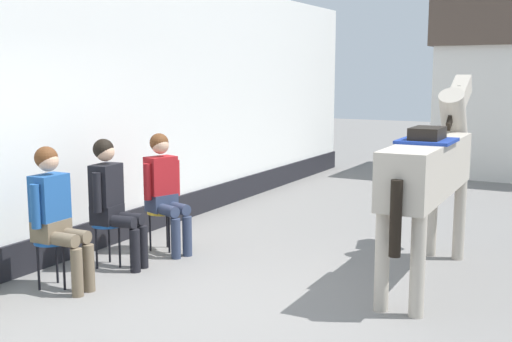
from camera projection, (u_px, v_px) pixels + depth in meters
name	position (u px, v px, depth m)	size (l,w,h in m)	color
ground_plane	(349.00, 234.00, 8.26)	(40.00, 40.00, 0.00)	slate
pub_facade_wall	(116.00, 117.00, 7.93)	(0.34, 14.00, 3.40)	white
seated_visitor_near	(55.00, 211.00, 6.07)	(0.61, 0.49, 1.39)	#194C99
seated_visitor_middle	(112.00, 196.00, 6.77)	(0.61, 0.49, 1.39)	#194C99
seated_visitor_far	(164.00, 187.00, 7.36)	(0.61, 0.49, 1.39)	gold
saddled_horse_center	(431.00, 166.00, 6.33)	(0.51, 3.00, 2.06)	#B2A899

